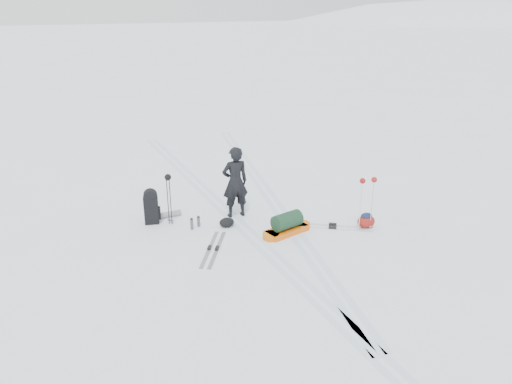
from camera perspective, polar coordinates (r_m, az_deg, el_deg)
ground at (r=11.91m, az=-1.11°, el=-4.50°), size 200.00×200.00×0.00m
snow_hill_backdrop at (r=136.99m, az=11.80°, el=-11.87°), size 359.50×192.00×162.45m
ski_tracks at (r=12.85m, az=0.09°, el=-2.46°), size 3.38×17.97×0.01m
skier at (r=12.38m, az=-2.40°, el=1.12°), size 0.67×0.44×1.82m
pulk_sled at (r=11.75m, az=3.55°, el=-3.84°), size 1.41×0.74×0.52m
expedition_rucksack at (r=12.46m, az=-11.62°, el=-1.70°), size 0.96×0.45×0.88m
ski_poles_black at (r=12.06m, az=-10.01°, el=0.98°), size 0.16×0.16×1.30m
ski_poles_silver at (r=11.80m, az=12.67°, el=0.62°), size 0.43×0.17×1.34m
touring_skis_grey at (r=11.12m, az=-4.91°, el=-6.49°), size 1.04×1.64×0.06m
touring_skis_white at (r=12.22m, az=8.74°, el=-3.97°), size 1.77×1.22×0.07m
rope_coil at (r=11.79m, az=2.29°, el=-4.66°), size 0.44×0.44×0.05m
small_daypack at (r=12.30m, az=12.48°, el=-3.21°), size 0.48×0.37×0.38m
thermos_pair at (r=12.10m, az=-6.98°, el=-3.51°), size 0.29×0.19×0.29m
stuff_sack at (r=12.11m, az=-3.36°, el=-3.48°), size 0.38×0.30×0.23m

